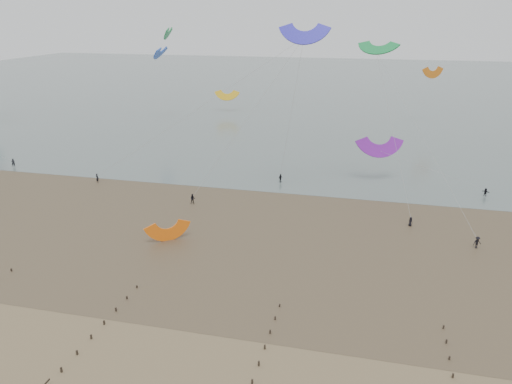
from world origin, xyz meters
TOP-DOWN VIEW (x-y plane):
  - ground at (0.00, 0.00)m, footprint 500.00×500.00m
  - sea_and_shore at (-4.08, 34.40)m, footprint 500.00×665.00m
  - kitesurfer_lead at (-40.17, 47.68)m, footprint 0.78×0.64m
  - kitesurfers at (12.44, 46.13)m, footprint 118.04×24.77m
  - grounded_kite at (-15.60, 25.70)m, footprint 7.36×7.14m
  - kites_airborne at (-14.60, 93.22)m, footprint 233.41×90.77m

SIDE VIEW (x-z plane):
  - ground at x=0.00m, z-range 0.00..0.00m
  - grounded_kite at x=-15.60m, z-range -1.60..1.60m
  - sea_and_shore at x=-4.08m, z-range -0.01..0.02m
  - kitesurfers at x=12.44m, z-range -0.07..1.81m
  - kitesurfer_lead at x=-40.17m, z-range 0.00..1.83m
  - kites_airborne at x=-14.60m, z-range -1.69..42.32m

